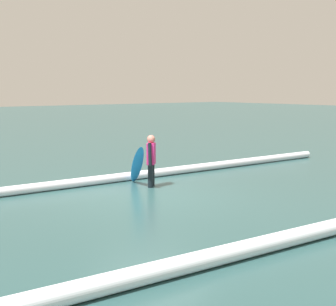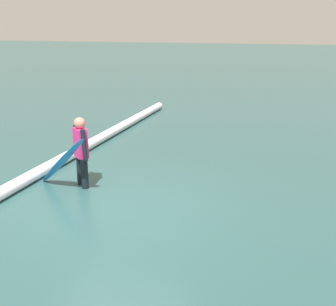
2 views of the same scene
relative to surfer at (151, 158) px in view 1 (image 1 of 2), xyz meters
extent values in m
plane|color=#264949|center=(0.82, 0.99, -0.77)|extent=(122.11, 122.11, 0.00)
cylinder|color=black|center=(0.10, 0.10, -0.47)|extent=(0.14, 0.14, 0.61)
cylinder|color=black|center=(-0.10, -0.10, -0.47)|extent=(0.14, 0.14, 0.61)
cube|color=#D82672|center=(0.00, 0.00, 0.12)|extent=(0.38, 0.38, 0.57)
sphere|color=#B0695B|center=(0.00, 0.00, 0.51)|extent=(0.22, 0.22, 0.22)
cylinder|color=black|center=(0.15, 0.15, 0.12)|extent=(0.09, 0.12, 0.62)
cylinder|color=black|center=(-0.15, -0.15, 0.12)|extent=(0.09, 0.14, 0.62)
ellipsoid|color=#268CE5|center=(0.27, -0.27, -0.20)|extent=(0.88, 1.40, 1.18)
ellipsoid|color=black|center=(0.27, -0.27, -0.20)|extent=(0.60, 1.08, 0.96)
cylinder|color=white|center=(2.93, -1.20, -0.65)|extent=(22.07, 0.93, 0.24)
cylinder|color=white|center=(0.13, 5.67, -0.63)|extent=(16.44, 1.31, 0.29)
camera|label=1|loc=(7.93, 10.68, 1.86)|focal=53.55mm
camera|label=2|loc=(7.38, 3.84, 2.37)|focal=46.62mm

